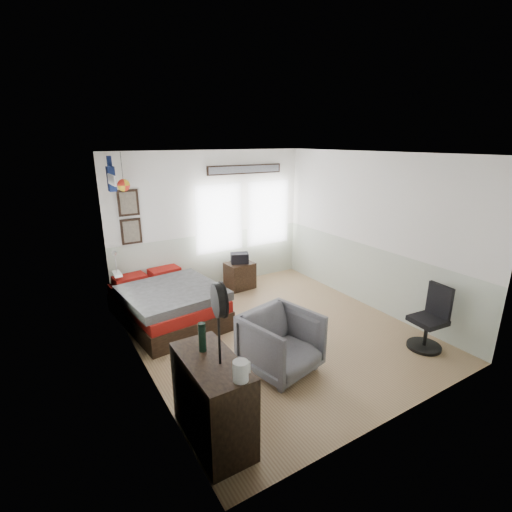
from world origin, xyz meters
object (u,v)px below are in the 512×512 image
object	(u,v)px
dresser	(213,400)
task_chair	(430,323)
armchair	(281,343)
nightstand	(240,275)
bed	(168,303)

from	to	relation	value
dresser	task_chair	size ratio (longest dim) A/B	1.06
armchair	nightstand	bearing A→B (deg)	58.56
armchair	bed	bearing A→B (deg)	97.48
task_chair	nightstand	bearing A→B (deg)	115.07
bed	armchair	xyz separation A→B (m)	(0.80, -2.12, 0.09)
dresser	task_chair	bearing A→B (deg)	-0.70
bed	dresser	world-z (taller)	dresser
bed	task_chair	xyz separation A→B (m)	(2.93, -2.76, 0.08)
dresser	armchair	xyz separation A→B (m)	(1.24, 0.61, -0.05)
nightstand	task_chair	size ratio (longest dim) A/B	0.56
dresser	bed	bearing A→B (deg)	80.82
bed	task_chair	world-z (taller)	task_chair
bed	nightstand	size ratio (longest dim) A/B	3.94
bed	nightstand	xyz separation A→B (m)	(1.70, 0.62, -0.04)
armchair	nightstand	size ratio (longest dim) A/B	1.64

